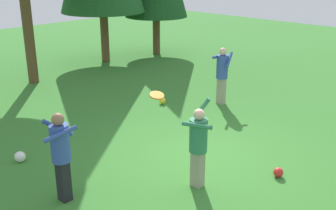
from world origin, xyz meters
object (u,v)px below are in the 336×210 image
person_bystander (222,71)px  frisbee (157,95)px  person_thrower (198,141)px  person_catcher (61,150)px  ball_white (20,157)px  ball_yellow (162,101)px  ball_red (278,172)px

person_bystander → frisbee: 5.01m
person_thrower → person_catcher: (-2.04, 1.42, 0.06)m
ball_white → frisbee: bearing=-61.6°
person_catcher → ball_yellow: bearing=50.4°
ball_white → ball_red: ball_white is taller
person_catcher → ball_white: person_catcher is taller
person_bystander → ball_red: (-2.77, -3.52, -0.92)m
person_bystander → ball_red: bearing=29.3°
person_catcher → person_bystander: size_ratio=0.99×
person_thrower → frisbee: 1.16m
person_thrower → ball_white: bearing=-2.3°
person_catcher → frisbee: 1.96m
frisbee → ball_red: bearing=-42.1°
person_bystander → frisbee: (-4.57, -1.89, 0.78)m
person_catcher → ball_white: 2.17m
person_catcher → person_bystander: bearing=35.1°
person_catcher → frisbee: (1.63, -0.75, 0.79)m
person_thrower → person_bystander: 4.89m
frisbee → ball_red: 2.96m
frisbee → ball_white: bearing=118.4°
person_thrower → ball_red: (1.39, -0.96, -0.84)m
person_catcher → frisbee: bearing=-0.0°
person_thrower → person_catcher: size_ratio=1.04×
frisbee → ball_yellow: (3.32, 3.14, -1.69)m
person_thrower → ball_yellow: bearing=-68.6°
person_bystander → ball_red: 4.57m
ball_red → ball_white: bearing=127.0°
person_bystander → ball_yellow: person_bystander is taller
person_bystander → ball_yellow: (-1.26, 1.25, -0.92)m
person_thrower → person_bystander: (4.17, 2.57, 0.07)m
person_thrower → ball_yellow: person_thrower is taller
frisbee → ball_white: 3.53m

